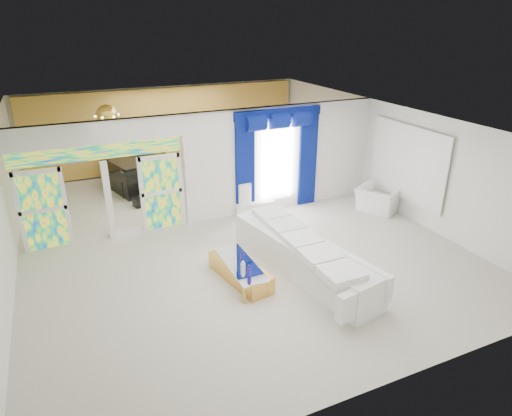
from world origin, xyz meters
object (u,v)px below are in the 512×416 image
white_sofa (302,257)px  coffee_table (240,272)px  console_table (255,208)px  grand_piano (136,173)px  armchair (378,200)px

white_sofa → coffee_table: size_ratio=2.34×
white_sofa → console_table: white_sofa is taller
console_table → grand_piano: (-2.69, 3.58, 0.33)m
armchair → grand_piano: bearing=24.0°
coffee_table → grand_piano: 6.75m
white_sofa → console_table: 3.43m
white_sofa → armchair: white_sofa is taller
armchair → grand_piano: size_ratio=0.54×
white_sofa → coffee_table: bearing=157.0°
console_table → armchair: size_ratio=1.01×
coffee_table → armchair: (5.06, 1.80, 0.16)m
grand_piano → white_sofa: bearing=-87.1°
console_table → grand_piano: grand_piano is taller
coffee_table → armchair: armchair is taller
console_table → coffee_table: bearing=-119.1°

